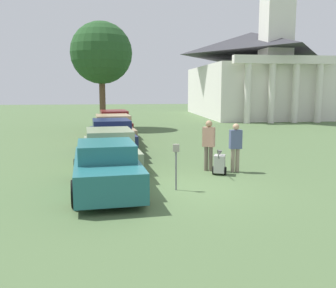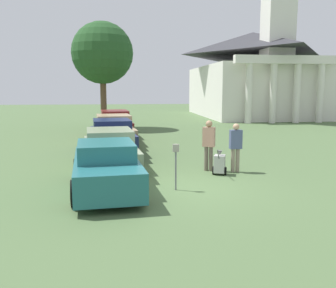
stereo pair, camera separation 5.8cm
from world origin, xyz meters
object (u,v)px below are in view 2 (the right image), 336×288
object	(u,v)px
parked_car_sage	(109,150)
equipment_cart	(220,164)
person_supervisor	(236,144)
parked_car_maroon	(115,125)
parked_car_navy	(112,138)
parking_meter	(176,158)
parked_car_tan	(114,130)
parked_car_teal	(106,167)
person_worker	(209,142)
church	(254,67)

from	to	relation	value
parked_car_sage	equipment_cart	distance (m)	4.07
parked_car_sage	person_supervisor	bearing A→B (deg)	-19.53
parked_car_maroon	equipment_cart	distance (m)	11.20
parked_car_navy	parking_meter	world-z (taller)	parked_car_navy
parked_car_navy	parked_car_tan	size ratio (longest dim) A/B	0.90
parked_car_teal	parked_car_sage	size ratio (longest dim) A/B	0.92
parking_meter	equipment_cart	world-z (taller)	parking_meter
parking_meter	equipment_cart	size ratio (longest dim) A/B	1.36
parked_car_tan	parking_meter	xyz separation A→B (m)	(2.02, -9.54, 0.23)
person_supervisor	parked_car_maroon	bearing A→B (deg)	-67.56
parked_car_navy	parked_car_tan	xyz separation A→B (m)	(0.00, 3.17, -0.02)
person_supervisor	parked_car_teal	bearing A→B (deg)	21.81
person_worker	parked_car_tan	bearing A→B (deg)	-34.55
parked_car_navy	parked_car_tan	bearing A→B (deg)	84.44
parked_car_tan	parked_car_navy	bearing A→B (deg)	-95.56
person_supervisor	equipment_cart	size ratio (longest dim) A/B	1.74
person_worker	person_supervisor	xyz separation A→B (m)	(0.90, -0.30, -0.06)
equipment_cart	church	distance (m)	28.85
parked_car_tan	equipment_cart	world-z (taller)	parked_car_tan
parked_car_tan	parked_car_maroon	size ratio (longest dim) A/B	1.00
parked_car_maroon	person_worker	distance (m)	10.51
parked_car_maroon	parked_car_sage	bearing A→B (deg)	-95.54
person_worker	parked_car_teal	bearing A→B (deg)	60.55
parked_car_maroon	equipment_cart	xyz separation A→B (m)	(3.79, -10.53, -0.37)
person_supervisor	parked_car_navy	bearing A→B (deg)	-44.80
parked_car_teal	parked_car_maroon	xyz separation A→B (m)	(0.00, 12.07, 0.08)
parked_car_teal	parked_car_maroon	size ratio (longest dim) A/B	0.89
equipment_cart	person_worker	bearing A→B (deg)	131.62
parked_car_teal	equipment_cart	distance (m)	4.11
parked_car_navy	equipment_cart	bearing A→B (deg)	-55.93
parked_car_sage	parked_car_tan	distance (m)	6.31
parked_car_teal	parked_car_navy	distance (m)	6.13
parked_car_sage	person_supervisor	xyz separation A→B (m)	(4.45, -1.11, 0.31)
parked_car_teal	person_worker	world-z (taller)	person_worker
parked_car_maroon	equipment_cart	bearing A→B (deg)	-75.72
parking_meter	equipment_cart	xyz separation A→B (m)	(1.78, 1.78, -0.56)
church	parking_meter	bearing A→B (deg)	-113.48
parked_car_teal	parked_car_navy	xyz separation A→B (m)	(0.00, 6.13, 0.06)
person_supervisor	church	bearing A→B (deg)	-111.80
parked_car_maroon	person_supervisor	size ratio (longest dim) A/B	3.12
parking_meter	person_worker	bearing A→B (deg)	57.63
parked_car_tan	parked_car_maroon	world-z (taller)	parked_car_maroon
person_worker	church	bearing A→B (deg)	-83.65
parked_car_sage	parked_car_navy	distance (m)	3.14
parked_car_sage	parked_car_maroon	distance (m)	9.08
parked_car_tan	parked_car_maroon	bearing A→B (deg)	84.47
parked_car_sage	church	bearing A→B (deg)	54.72
parked_car_sage	person_worker	xyz separation A→B (m)	(3.55, -0.81, 0.37)
parked_car_teal	church	size ratio (longest dim) A/B	0.19
person_worker	church	world-z (taller)	church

